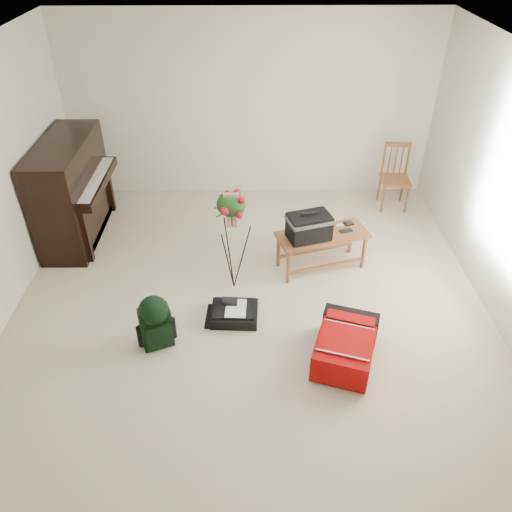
{
  "coord_description": "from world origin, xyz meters",
  "views": [
    {
      "loc": [
        0.01,
        -3.87,
        3.55
      ],
      "look_at": [
        0.06,
        0.35,
        0.51
      ],
      "focal_mm": 35.0,
      "sensor_mm": 36.0,
      "label": 1
    }
  ],
  "objects_px": {
    "red_suitcase": "(344,342)",
    "black_duffel": "(234,313)",
    "bench": "(312,227)",
    "piano": "(73,192)",
    "flower_stand": "(233,242)",
    "dining_chair": "(395,178)",
    "green_backpack": "(155,320)"
  },
  "relations": [
    {
      "from": "dining_chair",
      "to": "flower_stand",
      "type": "xyz_separation_m",
      "value": [
        -2.17,
        -1.8,
        0.17
      ]
    },
    {
      "from": "bench",
      "to": "black_duffel",
      "type": "bearing_deg",
      "value": -152.01
    },
    {
      "from": "piano",
      "to": "bench",
      "type": "bearing_deg",
      "value": -15.04
    },
    {
      "from": "dining_chair",
      "to": "black_duffel",
      "type": "bearing_deg",
      "value": -129.87
    },
    {
      "from": "piano",
      "to": "dining_chair",
      "type": "height_order",
      "value": "piano"
    },
    {
      "from": "green_backpack",
      "to": "flower_stand",
      "type": "distance_m",
      "value": 1.17
    },
    {
      "from": "piano",
      "to": "bench",
      "type": "distance_m",
      "value": 2.98
    },
    {
      "from": "piano",
      "to": "bench",
      "type": "xyz_separation_m",
      "value": [
        2.88,
        -0.77,
        -0.04
      ]
    },
    {
      "from": "dining_chair",
      "to": "black_duffel",
      "type": "xyz_separation_m",
      "value": [
        -2.16,
        -2.32,
        -0.36
      ]
    },
    {
      "from": "black_duffel",
      "to": "red_suitcase",
      "type": "bearing_deg",
      "value": -23.96
    },
    {
      "from": "piano",
      "to": "green_backpack",
      "type": "height_order",
      "value": "piano"
    },
    {
      "from": "black_duffel",
      "to": "flower_stand",
      "type": "relative_size",
      "value": 0.4
    },
    {
      "from": "dining_chair",
      "to": "black_duffel",
      "type": "height_order",
      "value": "dining_chair"
    },
    {
      "from": "bench",
      "to": "green_backpack",
      "type": "height_order",
      "value": "bench"
    },
    {
      "from": "dining_chair",
      "to": "black_duffel",
      "type": "distance_m",
      "value": 3.19
    },
    {
      "from": "red_suitcase",
      "to": "black_duffel",
      "type": "xyz_separation_m",
      "value": [
        -1.05,
        0.52,
        -0.1
      ]
    },
    {
      "from": "piano",
      "to": "green_backpack",
      "type": "xyz_separation_m",
      "value": [
        1.28,
        -2.0,
        -0.28
      ]
    },
    {
      "from": "bench",
      "to": "flower_stand",
      "type": "height_order",
      "value": "flower_stand"
    },
    {
      "from": "black_duffel",
      "to": "piano",
      "type": "bearing_deg",
      "value": 143.64
    },
    {
      "from": "bench",
      "to": "dining_chair",
      "type": "relative_size",
      "value": 1.26
    },
    {
      "from": "red_suitcase",
      "to": "black_duffel",
      "type": "bearing_deg",
      "value": 171.61
    },
    {
      "from": "black_duffel",
      "to": "green_backpack",
      "type": "bearing_deg",
      "value": -150.96
    },
    {
      "from": "red_suitcase",
      "to": "green_backpack",
      "type": "xyz_separation_m",
      "value": [
        -1.78,
        0.16,
        0.15
      ]
    },
    {
      "from": "bench",
      "to": "red_suitcase",
      "type": "distance_m",
      "value": 1.45
    },
    {
      "from": "bench",
      "to": "flower_stand",
      "type": "relative_size",
      "value": 0.91
    },
    {
      "from": "flower_stand",
      "to": "green_backpack",
      "type": "bearing_deg",
      "value": -126.98
    },
    {
      "from": "black_duffel",
      "to": "bench",
      "type": "bearing_deg",
      "value": 47.72
    },
    {
      "from": "piano",
      "to": "bench",
      "type": "relative_size",
      "value": 1.35
    },
    {
      "from": "red_suitcase",
      "to": "flower_stand",
      "type": "bearing_deg",
      "value": 153.78
    },
    {
      "from": "bench",
      "to": "black_duffel",
      "type": "distance_m",
      "value": 1.31
    },
    {
      "from": "bench",
      "to": "flower_stand",
      "type": "bearing_deg",
      "value": -175.73
    },
    {
      "from": "green_backpack",
      "to": "dining_chair",
      "type": "bearing_deg",
      "value": 21.61
    }
  ]
}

